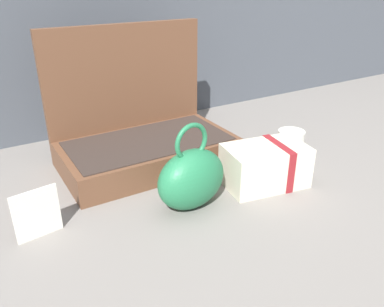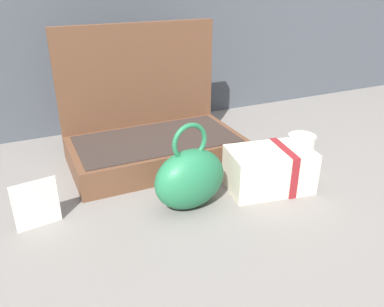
% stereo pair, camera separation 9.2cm
% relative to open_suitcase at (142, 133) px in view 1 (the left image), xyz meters
% --- Properties ---
extents(ground_plane, '(6.00, 6.00, 0.00)m').
position_rel_open_suitcase_xyz_m(ground_plane, '(0.02, -0.24, -0.09)').
color(ground_plane, slate).
extents(open_suitcase, '(0.49, 0.28, 0.38)m').
position_rel_open_suitcase_xyz_m(open_suitcase, '(0.00, 0.00, 0.00)').
color(open_suitcase, brown).
rests_on(open_suitcase, ground_plane).
extents(teal_pouch_handbag, '(0.19, 0.13, 0.21)m').
position_rel_open_suitcase_xyz_m(teal_pouch_handbag, '(-0.01, -0.29, -0.01)').
color(teal_pouch_handbag, '#237247').
rests_on(teal_pouch_handbag, ground_plane).
extents(cream_toiletry_bag, '(0.23, 0.16, 0.11)m').
position_rel_open_suitcase_xyz_m(cream_toiletry_bag, '(0.22, -0.30, -0.03)').
color(cream_toiletry_bag, beige).
rests_on(cream_toiletry_bag, ground_plane).
extents(coffee_mug, '(0.12, 0.08, 0.09)m').
position_rel_open_suitcase_xyz_m(coffee_mug, '(0.37, -0.23, -0.04)').
color(coffee_mug, silver).
rests_on(coffee_mug, ground_plane).
extents(info_card_left, '(0.10, 0.02, 0.11)m').
position_rel_open_suitcase_xyz_m(info_card_left, '(-0.35, -0.23, -0.03)').
color(info_card_left, silver).
rests_on(info_card_left, ground_plane).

